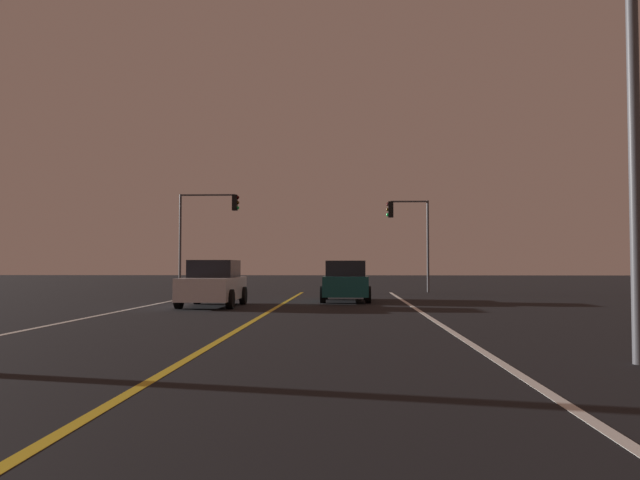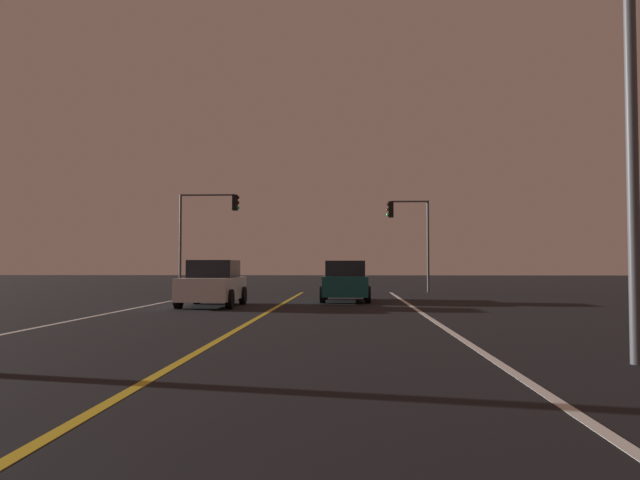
{
  "view_description": "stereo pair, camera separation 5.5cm",
  "coord_description": "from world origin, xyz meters",
  "px_view_note": "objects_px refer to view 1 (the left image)",
  "views": [
    {
      "loc": [
        2.57,
        1.85,
        1.5
      ],
      "look_at": [
        1.16,
        33.54,
        2.78
      ],
      "focal_mm": 35.63,
      "sensor_mm": 36.0,
      "label": 1
    },
    {
      "loc": [
        2.63,
        1.85,
        1.5
      ],
      "look_at": [
        1.16,
        33.54,
        2.78
      ],
      "focal_mm": 35.63,
      "sensor_mm": 36.0,
      "label": 2
    }
  ],
  "objects_px": {
    "traffic_light_near_right": "(408,224)",
    "traffic_light_near_left": "(208,219)",
    "car_oncoming": "(213,284)",
    "car_ahead_far": "(346,282)",
    "street_lamp_right_near": "(603,61)"
  },
  "relations": [
    {
      "from": "car_ahead_far",
      "to": "traffic_light_near_left",
      "type": "relative_size",
      "value": 0.77
    },
    {
      "from": "car_oncoming",
      "to": "traffic_light_near_left",
      "type": "bearing_deg",
      "value": -166.56
    },
    {
      "from": "car_oncoming",
      "to": "traffic_light_near_left",
      "type": "distance_m",
      "value": 13.55
    },
    {
      "from": "car_oncoming",
      "to": "traffic_light_near_right",
      "type": "xyz_separation_m",
      "value": [
        8.36,
        12.77,
        3.0
      ]
    },
    {
      "from": "car_oncoming",
      "to": "traffic_light_near_right",
      "type": "distance_m",
      "value": 15.55
    },
    {
      "from": "car_ahead_far",
      "to": "traffic_light_near_right",
      "type": "height_order",
      "value": "traffic_light_near_right"
    },
    {
      "from": "car_ahead_far",
      "to": "traffic_light_near_left",
      "type": "bearing_deg",
      "value": 40.34
    },
    {
      "from": "traffic_light_near_left",
      "to": "car_oncoming",
      "type": "bearing_deg",
      "value": -76.56
    },
    {
      "from": "car_oncoming",
      "to": "traffic_light_near_left",
      "type": "height_order",
      "value": "traffic_light_near_left"
    },
    {
      "from": "car_ahead_far",
      "to": "traffic_light_near_left",
      "type": "height_order",
      "value": "traffic_light_near_left"
    },
    {
      "from": "car_ahead_far",
      "to": "street_lamp_right_near",
      "type": "distance_m",
      "value": 17.67
    },
    {
      "from": "traffic_light_near_right",
      "to": "traffic_light_near_left",
      "type": "xyz_separation_m",
      "value": [
        -11.41,
        0.0,
        0.35
      ]
    },
    {
      "from": "traffic_light_near_right",
      "to": "traffic_light_near_left",
      "type": "relative_size",
      "value": 0.92
    },
    {
      "from": "traffic_light_near_right",
      "to": "traffic_light_near_left",
      "type": "distance_m",
      "value": 11.41
    },
    {
      "from": "car_ahead_far",
      "to": "street_lamp_right_near",
      "type": "bearing_deg",
      "value": -166.32
    }
  ]
}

